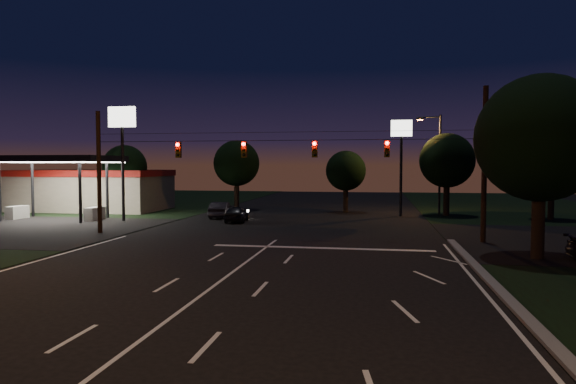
% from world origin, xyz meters
% --- Properties ---
extents(ground, '(140.00, 140.00, 0.00)m').
position_xyz_m(ground, '(0.00, 0.00, 0.00)').
color(ground, black).
rests_on(ground, ground).
extents(cross_street_left, '(20.00, 16.00, 0.02)m').
position_xyz_m(cross_street_left, '(-20.00, 16.00, 0.00)').
color(cross_street_left, black).
rests_on(cross_street_left, ground).
extents(center_line, '(0.14, 40.00, 0.01)m').
position_xyz_m(center_line, '(0.00, -6.00, 0.01)').
color(center_line, silver).
rests_on(center_line, ground).
extents(stop_bar, '(12.00, 0.50, 0.01)m').
position_xyz_m(stop_bar, '(3.00, 11.50, 0.01)').
color(stop_bar, silver).
rests_on(stop_bar, ground).
extents(utility_pole_right, '(0.30, 0.30, 9.00)m').
position_xyz_m(utility_pole_right, '(12.00, 15.00, 0.00)').
color(utility_pole_right, black).
rests_on(utility_pole_right, ground).
extents(utility_pole_left, '(0.28, 0.28, 8.00)m').
position_xyz_m(utility_pole_left, '(-12.00, 15.00, 0.00)').
color(utility_pole_left, black).
rests_on(utility_pole_left, ground).
extents(signal_span, '(24.00, 0.40, 1.56)m').
position_xyz_m(signal_span, '(-0.00, 14.96, 5.50)').
color(signal_span, black).
rests_on(signal_span, ground).
extents(gas_station, '(14.20, 16.10, 5.25)m').
position_xyz_m(gas_station, '(-21.86, 30.39, 2.38)').
color(gas_station, gray).
rests_on(gas_station, ground).
extents(pole_sign_left_near, '(2.20, 0.30, 9.10)m').
position_xyz_m(pole_sign_left_near, '(-14.00, 22.00, 6.98)').
color(pole_sign_left_near, black).
rests_on(pole_sign_left_near, ground).
extents(pole_sign_right, '(1.80, 0.30, 8.40)m').
position_xyz_m(pole_sign_right, '(8.00, 30.00, 6.24)').
color(pole_sign_right, black).
rests_on(pole_sign_right, ground).
extents(street_light_right_far, '(2.20, 0.35, 9.00)m').
position_xyz_m(street_light_right_far, '(11.24, 32.00, 5.24)').
color(street_light_right_far, black).
rests_on(street_light_right_far, ground).
extents(tree_right_near, '(6.00, 6.00, 8.76)m').
position_xyz_m(tree_right_near, '(13.53, 10.17, 5.68)').
color(tree_right_near, black).
rests_on(tree_right_near, ground).
extents(tree_far_a, '(4.20, 4.20, 6.42)m').
position_xyz_m(tree_far_a, '(-17.98, 30.12, 4.26)').
color(tree_far_a, black).
rests_on(tree_far_a, ground).
extents(tree_far_b, '(4.60, 4.60, 6.98)m').
position_xyz_m(tree_far_b, '(-7.98, 34.13, 4.61)').
color(tree_far_b, black).
rests_on(tree_far_b, ground).
extents(tree_far_c, '(3.80, 3.80, 5.86)m').
position_xyz_m(tree_far_c, '(3.02, 33.10, 3.90)').
color(tree_far_c, black).
rests_on(tree_far_c, ground).
extents(tree_far_d, '(4.80, 4.80, 7.30)m').
position_xyz_m(tree_far_d, '(12.02, 31.13, 4.83)').
color(tree_far_d, black).
rests_on(tree_far_d, ground).
extents(tree_far_e, '(4.00, 4.00, 6.18)m').
position_xyz_m(tree_far_e, '(20.02, 29.11, 4.11)').
color(tree_far_e, black).
rests_on(tree_far_e, ground).
extents(car_oncoming_a, '(1.93, 3.97, 1.30)m').
position_xyz_m(car_oncoming_a, '(-5.01, 23.21, 0.65)').
color(car_oncoming_a, black).
rests_on(car_oncoming_a, ground).
extents(car_oncoming_b, '(1.90, 4.23, 1.35)m').
position_xyz_m(car_oncoming_b, '(-7.18, 26.01, 0.67)').
color(car_oncoming_b, black).
rests_on(car_oncoming_b, ground).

